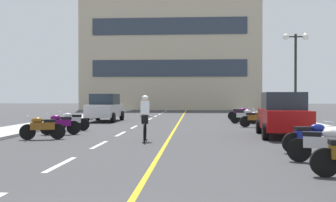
% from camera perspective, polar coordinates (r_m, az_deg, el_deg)
% --- Properties ---
extents(ground_plane, '(140.00, 140.00, 0.00)m').
position_cam_1_polar(ground_plane, '(24.67, 0.86, -3.19)').
color(ground_plane, '#38383A').
extents(curb_left, '(2.40, 72.00, 0.12)m').
position_cam_1_polar(curb_left, '(28.89, -13.26, -2.53)').
color(curb_left, '#A8A8A3').
rests_on(curb_left, ground).
extents(curb_right, '(2.40, 72.00, 0.12)m').
position_cam_1_polar(curb_right, '(28.26, 15.93, -2.60)').
color(curb_right, '#A8A8A3').
rests_on(curb_right, ground).
extents(lane_dash_1, '(0.14, 2.20, 0.01)m').
position_cam_1_polar(lane_dash_1, '(10.25, -14.90, -8.61)').
color(lane_dash_1, silver).
rests_on(lane_dash_1, ground).
extents(lane_dash_2, '(0.14, 2.20, 0.01)m').
position_cam_1_polar(lane_dash_2, '(14.06, -9.65, -6.08)').
color(lane_dash_2, silver).
rests_on(lane_dash_2, ground).
extents(lane_dash_3, '(0.14, 2.20, 0.01)m').
position_cam_1_polar(lane_dash_3, '(17.95, -6.68, -4.62)').
color(lane_dash_3, silver).
rests_on(lane_dash_3, ground).
extents(lane_dash_4, '(0.14, 2.20, 0.01)m').
position_cam_1_polar(lane_dash_4, '(21.88, -4.78, -3.67)').
color(lane_dash_4, silver).
rests_on(lane_dash_4, ground).
extents(lane_dash_5, '(0.14, 2.20, 0.01)m').
position_cam_1_polar(lane_dash_5, '(25.84, -3.47, -3.01)').
color(lane_dash_5, silver).
rests_on(lane_dash_5, ground).
extents(lane_dash_6, '(0.14, 2.20, 0.01)m').
position_cam_1_polar(lane_dash_6, '(29.80, -2.50, -2.52)').
color(lane_dash_6, silver).
rests_on(lane_dash_6, ground).
extents(lane_dash_7, '(0.14, 2.20, 0.01)m').
position_cam_1_polar(lane_dash_7, '(33.78, -1.76, -2.15)').
color(lane_dash_7, silver).
rests_on(lane_dash_7, ground).
extents(lane_dash_8, '(0.14, 2.20, 0.01)m').
position_cam_1_polar(lane_dash_8, '(37.76, -1.18, -1.86)').
color(lane_dash_8, silver).
rests_on(lane_dash_8, ground).
extents(lane_dash_9, '(0.14, 2.20, 0.01)m').
position_cam_1_polar(lane_dash_9, '(41.74, -0.71, -1.62)').
color(lane_dash_9, silver).
rests_on(lane_dash_9, ground).
extents(lane_dash_10, '(0.14, 2.20, 0.01)m').
position_cam_1_polar(lane_dash_10, '(45.73, -0.32, -1.42)').
color(lane_dash_10, silver).
rests_on(lane_dash_10, ground).
extents(lane_dash_11, '(0.14, 2.20, 0.01)m').
position_cam_1_polar(lane_dash_11, '(49.71, 0.01, -1.25)').
color(lane_dash_11, silver).
rests_on(lane_dash_11, ground).
extents(centre_line_yellow, '(0.12, 66.00, 0.01)m').
position_cam_1_polar(centre_line_yellow, '(27.65, 1.69, -2.77)').
color(centre_line_yellow, gold).
rests_on(centre_line_yellow, ground).
extents(office_building, '(22.21, 9.53, 16.88)m').
position_cam_1_polar(office_building, '(53.81, 0.46, 7.89)').
color(office_building, '#BCAD93').
rests_on(office_building, ground).
extents(street_lamp_mid, '(1.46, 0.36, 5.12)m').
position_cam_1_polar(street_lamp_mid, '(24.29, 17.55, 5.85)').
color(street_lamp_mid, black).
rests_on(street_lamp_mid, curb_right).
extents(parked_car_near, '(2.16, 4.31, 1.82)m').
position_cam_1_polar(parked_car_near, '(17.23, 15.90, -1.82)').
color(parked_car_near, black).
rests_on(parked_car_near, ground).
extents(parked_car_mid, '(1.99, 4.23, 1.82)m').
position_cam_1_polar(parked_car_mid, '(27.11, -8.87, -0.91)').
color(parked_car_mid, black).
rests_on(parked_car_mid, ground).
extents(motorcycle_2, '(1.66, 0.75, 0.92)m').
position_cam_1_polar(motorcycle_2, '(10.70, 21.03, -5.70)').
color(motorcycle_2, black).
rests_on(motorcycle_2, ground).
extents(motorcycle_3, '(1.69, 0.60, 0.92)m').
position_cam_1_polar(motorcycle_3, '(12.49, 19.52, -4.79)').
color(motorcycle_3, black).
rests_on(motorcycle_3, ground).
extents(motorcycle_4, '(1.65, 0.77, 0.92)m').
position_cam_1_polar(motorcycle_4, '(16.17, -17.30, -3.55)').
color(motorcycle_4, black).
rests_on(motorcycle_4, ground).
extents(motorcycle_5, '(1.66, 0.72, 0.92)m').
position_cam_1_polar(motorcycle_5, '(17.98, -14.96, -3.13)').
color(motorcycle_5, black).
rests_on(motorcycle_5, ground).
extents(motorcycle_6, '(1.70, 0.60, 0.92)m').
position_cam_1_polar(motorcycle_6, '(20.00, -13.47, -2.74)').
color(motorcycle_6, black).
rests_on(motorcycle_6, ground).
extents(motorcycle_7, '(1.69, 0.63, 0.92)m').
position_cam_1_polar(motorcycle_7, '(22.21, 12.21, -2.41)').
color(motorcycle_7, black).
rests_on(motorcycle_7, ground).
extents(motorcycle_8, '(1.64, 0.79, 0.92)m').
position_cam_1_polar(motorcycle_8, '(24.83, 10.73, -2.08)').
color(motorcycle_8, black).
rests_on(motorcycle_8, ground).
extents(motorcycle_9, '(1.70, 0.60, 0.92)m').
position_cam_1_polar(motorcycle_9, '(26.28, 10.82, -1.93)').
color(motorcycle_9, black).
rests_on(motorcycle_9, ground).
extents(motorcycle_10, '(1.70, 0.60, 0.92)m').
position_cam_1_polar(motorcycle_10, '(28.40, 10.16, -1.74)').
color(motorcycle_10, black).
rests_on(motorcycle_10, ground).
extents(cyclist_rider, '(0.42, 1.77, 1.71)m').
position_cam_1_polar(cyclist_rider, '(14.94, -3.27, -2.28)').
color(cyclist_rider, black).
rests_on(cyclist_rider, ground).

